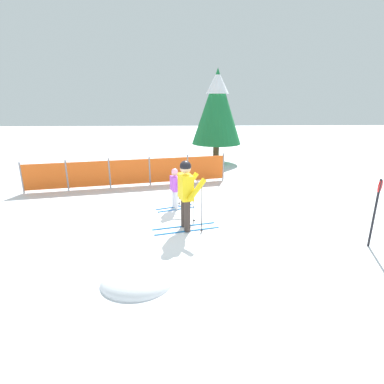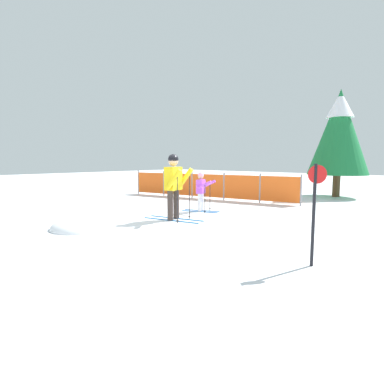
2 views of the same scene
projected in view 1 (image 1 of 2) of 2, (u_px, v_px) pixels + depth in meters
name	position (u px, v px, depth m)	size (l,w,h in m)	color
ground_plane	(186.00, 228.00, 7.71)	(60.00, 60.00, 0.00)	white
skier_adult	(186.00, 189.00, 7.37)	(1.72, 0.86, 1.78)	#1966B2
skier_child	(176.00, 185.00, 8.89)	(1.19, 0.73, 1.25)	#1966B2
safety_fence	(130.00, 172.00, 11.24)	(7.32, 1.57, 1.12)	gray
conifer_far	(217.00, 106.00, 14.84)	(2.49, 2.49, 4.62)	#4C3823
trail_marker	(376.00, 206.00, 6.51)	(0.22, 0.20, 1.57)	black
snow_mound	(137.00, 283.00, 5.44)	(1.31, 1.11, 0.52)	white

